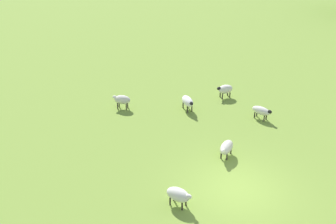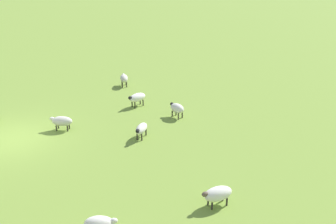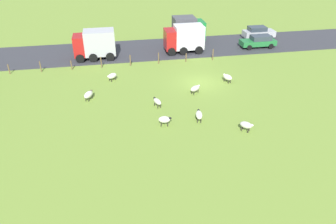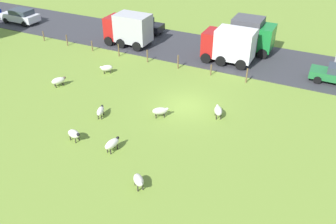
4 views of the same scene
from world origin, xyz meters
name	(u,v)px [view 1 (image 1 of 4)]	position (x,y,z in m)	size (l,w,h in m)	color
ground_plane	(237,189)	(0.00, 0.00, 0.00)	(160.00, 160.00, 0.00)	olive
sheep_0	(178,195)	(-0.43, -2.71, 0.54)	(1.17, 0.96, 0.82)	silver
sheep_1	(226,147)	(-2.19, 1.06, 0.49)	(1.03, 1.18, 0.76)	beige
sheep_3	(225,89)	(-7.14, 4.81, 0.53)	(0.69, 1.07, 0.81)	silver
sheep_5	(261,111)	(-4.05, 4.90, 0.50)	(1.20, 0.78, 0.73)	silver
sheep_6	(122,100)	(-9.06, -1.10, 0.55)	(1.00, 1.04, 0.81)	beige
sheep_7	(188,101)	(-6.96, 2.00, 0.55)	(1.26, 0.69, 0.81)	white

